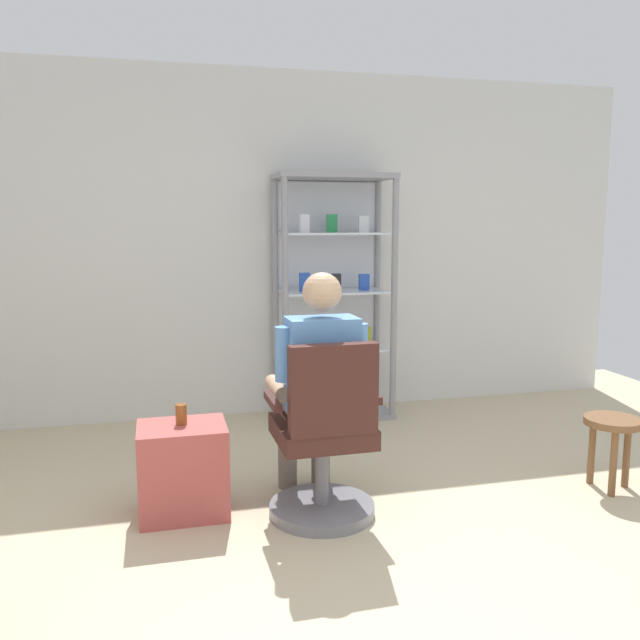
{
  "coord_description": "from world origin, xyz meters",
  "views": [
    {
      "loc": [
        -0.95,
        -2.19,
        1.55
      ],
      "look_at": [
        -0.07,
        1.3,
        1.0
      ],
      "focal_mm": 36.75,
      "sensor_mm": 36.0,
      "label": 1
    }
  ],
  "objects_px": {
    "seated_shopkeeper": "(317,379)",
    "storage_crate": "(183,470)",
    "display_cabinet_main": "(332,296)",
    "wooden_stool": "(612,432)",
    "tea_glass": "(181,414)",
    "office_chair": "(325,447)"
  },
  "relations": [
    {
      "from": "seated_shopkeeper",
      "to": "storage_crate",
      "type": "distance_m",
      "value": 0.85
    },
    {
      "from": "display_cabinet_main",
      "to": "seated_shopkeeper",
      "type": "bearing_deg",
      "value": -107.82
    },
    {
      "from": "storage_crate",
      "to": "wooden_stool",
      "type": "xyz_separation_m",
      "value": [
        2.42,
        -0.27,
        0.1
      ]
    },
    {
      "from": "seated_shopkeeper",
      "to": "tea_glass",
      "type": "height_order",
      "value": "seated_shopkeeper"
    },
    {
      "from": "storage_crate",
      "to": "tea_glass",
      "type": "bearing_deg",
      "value": 87.66
    },
    {
      "from": "seated_shopkeeper",
      "to": "storage_crate",
      "type": "xyz_separation_m",
      "value": [
        -0.71,
        0.08,
        -0.47
      ]
    },
    {
      "from": "storage_crate",
      "to": "wooden_stool",
      "type": "height_order",
      "value": "storage_crate"
    },
    {
      "from": "seated_shopkeeper",
      "to": "storage_crate",
      "type": "relative_size",
      "value": 2.66
    },
    {
      "from": "office_chair",
      "to": "wooden_stool",
      "type": "distance_m",
      "value": 1.71
    },
    {
      "from": "wooden_stool",
      "to": "tea_glass",
      "type": "bearing_deg",
      "value": 173.01
    },
    {
      "from": "display_cabinet_main",
      "to": "tea_glass",
      "type": "xyz_separation_m",
      "value": [
        -1.24,
        -1.55,
        -0.42
      ]
    },
    {
      "from": "tea_glass",
      "to": "wooden_stool",
      "type": "bearing_deg",
      "value": -6.99
    },
    {
      "from": "display_cabinet_main",
      "to": "seated_shopkeeper",
      "type": "relative_size",
      "value": 1.47
    },
    {
      "from": "seated_shopkeeper",
      "to": "tea_glass",
      "type": "relative_size",
      "value": 11.97
    },
    {
      "from": "seated_shopkeeper",
      "to": "wooden_stool",
      "type": "distance_m",
      "value": 1.76
    },
    {
      "from": "display_cabinet_main",
      "to": "seated_shopkeeper",
      "type": "xyz_separation_m",
      "value": [
        -0.53,
        -1.66,
        -0.25
      ]
    },
    {
      "from": "storage_crate",
      "to": "display_cabinet_main",
      "type": "bearing_deg",
      "value": 51.72
    },
    {
      "from": "display_cabinet_main",
      "to": "storage_crate",
      "type": "xyz_separation_m",
      "value": [
        -1.24,
        -1.57,
        -0.72
      ]
    },
    {
      "from": "tea_glass",
      "to": "display_cabinet_main",
      "type": "bearing_deg",
      "value": 51.36
    },
    {
      "from": "display_cabinet_main",
      "to": "wooden_stool",
      "type": "bearing_deg",
      "value": -57.53
    },
    {
      "from": "seated_shopkeeper",
      "to": "storage_crate",
      "type": "height_order",
      "value": "seated_shopkeeper"
    },
    {
      "from": "seated_shopkeeper",
      "to": "tea_glass",
      "type": "bearing_deg",
      "value": 171.53
    }
  ]
}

